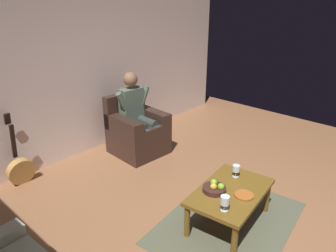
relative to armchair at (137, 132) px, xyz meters
name	(u,v)px	position (x,y,z in m)	size (l,w,h in m)	color
ground_plane	(263,238)	(0.46, 2.37, -0.33)	(7.17, 7.17, 0.00)	brown
wall_back	(80,64)	(0.46, -0.65, 1.02)	(6.15, 0.06, 2.70)	beige
rug	(228,222)	(0.49, 1.97, -0.33)	(1.66, 1.21, 0.01)	#50523E
armchair	(137,132)	(0.00, 0.00, 0.00)	(0.76, 0.78, 0.89)	#33211B
person_seated	(137,112)	(0.00, 0.02, 0.34)	(0.61, 0.60, 1.24)	#516152
coffee_table	(230,195)	(0.49, 1.97, 0.02)	(1.03, 0.73, 0.41)	brown
guitar	(20,168)	(1.62, -0.44, -0.12)	(0.35, 0.20, 0.95)	#BA8946
wine_glass_near	(225,201)	(0.82, 2.11, 0.18)	(0.09, 0.09, 0.16)	silver
wine_glass_far	(236,169)	(0.23, 1.87, 0.18)	(0.08, 0.08, 0.14)	silver
fruit_bowl	(215,188)	(0.62, 1.86, 0.12)	(0.24, 0.24, 0.11)	#3C201D
decorative_dish	(244,195)	(0.50, 2.13, 0.09)	(0.19, 0.19, 0.02)	#A95C24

